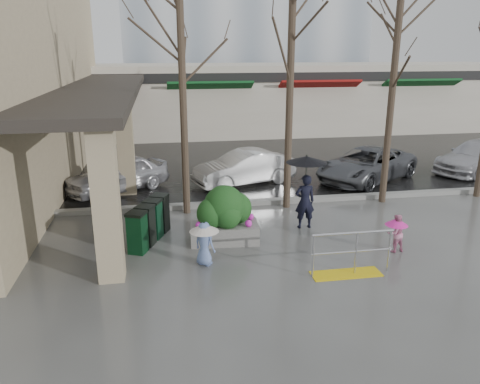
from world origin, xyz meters
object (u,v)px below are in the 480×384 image
object	(u,v)px
tree_mideast	(396,50)
car_a	(117,174)
tree_west	(181,41)
planter	(225,215)
woman	(306,184)
car_b	(244,168)
child_pink	(396,230)
handrail	(350,259)
tree_midwest	(292,36)
child_blue	(204,239)
news_boxes	(149,222)
car_c	(367,164)
car_d	(477,157)

from	to	relation	value
tree_mideast	car_a	size ratio (longest dim) A/B	1.76
tree_west	planter	xyz separation A→B (m)	(0.85, -2.45, -4.35)
woman	car_b	bearing A→B (deg)	-78.44
tree_mideast	tree_west	bearing A→B (deg)	-180.00
child_pink	car_a	size ratio (longest dim) A/B	0.26
child_pink	car_b	world-z (taller)	car_b
handrail	tree_mideast	distance (m)	7.28
tree_west	tree_mideast	world-z (taller)	tree_west
tree_midwest	child_pink	xyz separation A→B (m)	(1.77, -3.80, -4.67)
tree_west	child_blue	world-z (taller)	tree_west
news_boxes	car_a	bearing A→B (deg)	126.48
child_pink	car_b	size ratio (longest dim) A/B	0.26
tree_mideast	car_c	world-z (taller)	tree_mideast
planter	car_b	world-z (taller)	planter
child_pink	car_b	bearing A→B (deg)	-77.54
handrail	car_a	world-z (taller)	car_a
handrail	tree_midwest	distance (m)	6.83
news_boxes	car_d	size ratio (longest dim) A/B	0.44
handrail	planter	xyz separation A→B (m)	(-2.51, 2.35, 0.36)
tree_west	planter	size ratio (longest dim) A/B	3.73
news_boxes	woman	bearing A→B (deg)	26.27
tree_midwest	news_boxes	world-z (taller)	tree_midwest
child_blue	news_boxes	distance (m)	2.10
planter	car_a	distance (m)	6.03
handrail	car_d	distance (m)	11.78
tree_mideast	car_d	distance (m)	7.67
woman	car_a	xyz separation A→B (m)	(-5.49, 4.55, -0.65)
handrail	tree_midwest	size ratio (longest dim) A/B	0.27
news_boxes	car_a	distance (m)	4.96
child_pink	planter	xyz separation A→B (m)	(-4.12, 1.35, 0.17)
tree_midwest	planter	distance (m)	5.63
car_c	woman	bearing A→B (deg)	-74.39
tree_mideast	car_a	xyz separation A→B (m)	(-8.78, 2.71, -4.23)
car_a	car_b	xyz separation A→B (m)	(4.59, 0.15, 0.00)
woman	car_c	distance (m)	5.88
tree_west	child_pink	bearing A→B (deg)	-37.40
news_boxes	car_b	distance (m)	6.02
car_a	car_c	bearing A→B (deg)	54.86
child_pink	tree_midwest	bearing A→B (deg)	-74.32
car_b	car_d	distance (m)	9.80
tree_mideast	car_a	bearing A→B (deg)	162.86
car_d	woman	bearing A→B (deg)	-87.23
child_blue	car_d	distance (m)	13.74
tree_midwest	child_pink	distance (m)	6.28
car_a	car_c	distance (m)	9.34
woman	car_d	size ratio (longest dim) A/B	0.49
woman	tree_mideast	bearing A→B (deg)	-150.06
handrail	child_pink	world-z (taller)	handrail
car_d	child_blue	bearing A→B (deg)	-86.32
tree_mideast	news_boxes	xyz separation A→B (m)	(-7.60, -2.11, -4.33)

